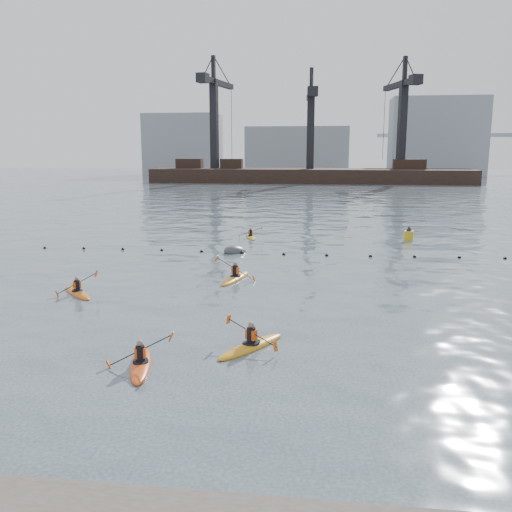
% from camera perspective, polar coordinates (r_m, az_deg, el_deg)
% --- Properties ---
extents(ground, '(400.00, 400.00, 0.00)m').
position_cam_1_polar(ground, '(17.18, -6.50, -13.92)').
color(ground, '#33424A').
rests_on(ground, ground).
extents(float_line, '(33.24, 0.73, 0.24)m').
position_cam_1_polar(float_line, '(38.56, 0.76, 0.30)').
color(float_line, black).
rests_on(float_line, ground).
extents(barge_pier, '(72.00, 19.30, 29.50)m').
position_cam_1_polar(barge_pier, '(125.27, 5.57, 8.57)').
color(barge_pier, black).
rests_on(barge_pier, ground).
extents(skyline, '(141.00, 28.00, 22.00)m').
position_cam_1_polar(skyline, '(165.39, 6.96, 11.69)').
color(skyline, gray).
rests_on(skyline, ground).
extents(kayaker_0, '(2.27, 3.37, 1.31)m').
position_cam_1_polar(kayaker_0, '(19.20, -12.05, -11.00)').
color(kayaker_0, '#DC4714').
rests_on(kayaker_0, ground).
extents(kayaker_1, '(2.53, 3.39, 1.21)m').
position_cam_1_polar(kayaker_1, '(20.42, -0.51, -9.35)').
color(kayaker_1, orange).
rests_on(kayaker_1, ground).
extents(kayaker_2, '(2.69, 2.77, 1.22)m').
position_cam_1_polar(kayaker_2, '(29.25, -18.29, -3.63)').
color(kayaker_2, orange).
rests_on(kayaker_2, ground).
extents(kayaker_3, '(2.49, 3.68, 1.45)m').
position_cam_1_polar(kayaker_3, '(30.92, -2.19, -2.26)').
color(kayaker_3, orange).
rests_on(kayaker_3, ground).
extents(kayaker_5, '(2.01, 3.06, 1.08)m').
position_cam_1_polar(kayaker_5, '(45.61, -0.58, 2.06)').
color(kayaker_5, gold).
rests_on(kayaker_5, ground).
extents(mooring_buoy, '(2.27, 2.37, 1.37)m').
position_cam_1_polar(mooring_buoy, '(39.07, -2.20, 0.39)').
color(mooring_buoy, '#3A3C3F').
rests_on(mooring_buoy, ground).
extents(nav_buoy, '(0.72, 0.72, 1.31)m').
position_cam_1_polar(nav_buoy, '(46.02, 15.78, 2.10)').
color(nav_buoy, gold).
rests_on(nav_buoy, ground).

